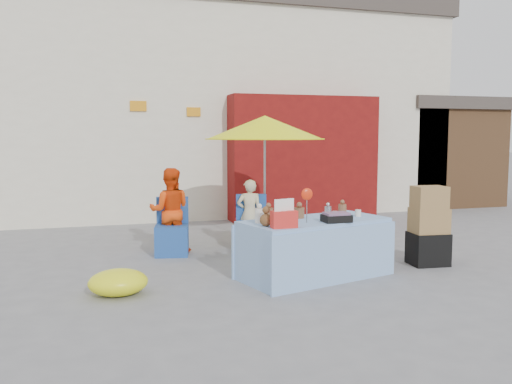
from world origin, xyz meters
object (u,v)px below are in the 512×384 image
object	(u,v)px
chair_left	(172,238)
vendor_beige	(250,214)
market_table	(314,248)
umbrella	(265,128)
box_stack	(429,229)
vendor_orange	(170,211)
chair_right	(252,233)

from	to	relation	value
chair_left	vendor_beige	bearing A→B (deg)	18.21
market_table	chair_left	xyz separation A→B (m)	(-1.52, 1.80, -0.12)
vendor_beige	umbrella	world-z (taller)	umbrella
vendor_beige	box_stack	xyz separation A→B (m)	(2.03, -1.80, -0.04)
market_table	vendor_beige	xyz separation A→B (m)	(-0.28, 1.93, 0.17)
chair_left	box_stack	size ratio (longest dim) A/B	0.78
vendor_orange	box_stack	bearing A→B (deg)	163.28
chair_left	chair_right	world-z (taller)	same
market_table	vendor_orange	distance (m)	2.48
chair_right	box_stack	distance (m)	2.64
umbrella	box_stack	size ratio (longest dim) A/B	1.92
vendor_orange	vendor_beige	size ratio (longest dim) A/B	1.18
vendor_beige	box_stack	bearing A→B (deg)	150.46
umbrella	chair_left	bearing A→B (deg)	-169.58
chair_right	vendor_beige	distance (m)	0.32
market_table	box_stack	size ratio (longest dim) A/B	1.90
umbrella	box_stack	world-z (taller)	umbrella
chair_left	chair_right	size ratio (longest dim) A/B	1.00
vendor_beige	box_stack	size ratio (longest dim) A/B	1.00
vendor_orange	vendor_beige	bearing A→B (deg)	-167.95
market_table	chair_left	bearing A→B (deg)	114.86
vendor_orange	box_stack	distance (m)	3.74
box_stack	vendor_beige	bearing A→B (deg)	138.41
chair_left	umbrella	xyz separation A→B (m)	(1.55, 0.28, 1.64)
vendor_orange	market_table	bearing A→B (deg)	140.38
vendor_beige	box_stack	distance (m)	2.71
vendor_orange	box_stack	world-z (taller)	vendor_orange
vendor_orange	vendor_beige	xyz separation A→B (m)	(1.25, 0.00, -0.10)
market_table	box_stack	distance (m)	1.76
chair_right	box_stack	bearing A→B (deg)	-27.39
chair_left	vendor_orange	world-z (taller)	vendor_orange
market_table	umbrella	xyz separation A→B (m)	(0.02, 2.08, 1.52)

